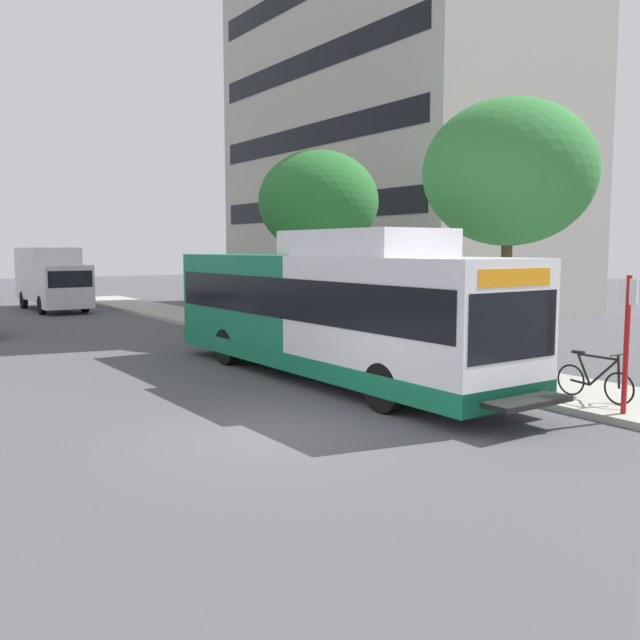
{
  "coord_description": "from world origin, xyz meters",
  "views": [
    {
      "loc": [
        -5.93,
        -10.02,
        3.24
      ],
      "look_at": [
        2.89,
        2.77,
        1.6
      ],
      "focal_mm": 38.43,
      "sensor_mm": 36.0,
      "label": 1
    }
  ],
  "objects_px": {
    "bus_stop_sign_pole": "(627,334)",
    "street_tree_near_stop": "(509,173)",
    "bicycle_parked": "(594,380)",
    "street_tree_mid_block": "(318,202)",
    "transit_bus": "(329,310)",
    "box_truck_background": "(52,277)"
  },
  "relations": [
    {
      "from": "bus_stop_sign_pole",
      "to": "street_tree_near_stop",
      "type": "xyz_separation_m",
      "value": [
        2.1,
        4.65,
        3.48
      ]
    },
    {
      "from": "street_tree_near_stop",
      "to": "street_tree_mid_block",
      "type": "distance_m",
      "value": 8.59
    },
    {
      "from": "bicycle_parked",
      "to": "street_tree_near_stop",
      "type": "distance_m",
      "value": 6.04
    },
    {
      "from": "transit_bus",
      "to": "box_truck_background",
      "type": "distance_m",
      "value": 23.57
    },
    {
      "from": "bus_stop_sign_pole",
      "to": "street_tree_near_stop",
      "type": "distance_m",
      "value": 6.17
    },
    {
      "from": "transit_bus",
      "to": "street_tree_mid_block",
      "type": "xyz_separation_m",
      "value": [
        4.27,
        6.67,
        3.16
      ]
    },
    {
      "from": "bicycle_parked",
      "to": "box_truck_background",
      "type": "height_order",
      "value": "box_truck_background"
    },
    {
      "from": "bicycle_parked",
      "to": "street_tree_near_stop",
      "type": "xyz_separation_m",
      "value": [
        1.52,
        3.65,
        4.57
      ]
    },
    {
      "from": "box_truck_background",
      "to": "transit_bus",
      "type": "bearing_deg",
      "value": -87.58
    },
    {
      "from": "street_tree_near_stop",
      "to": "street_tree_mid_block",
      "type": "bearing_deg",
      "value": 89.79
    },
    {
      "from": "bicycle_parked",
      "to": "street_tree_near_stop",
      "type": "bearing_deg",
      "value": 67.35
    },
    {
      "from": "bicycle_parked",
      "to": "street_tree_mid_block",
      "type": "distance_m",
      "value": 13.07
    },
    {
      "from": "street_tree_near_stop",
      "to": "box_truck_background",
      "type": "xyz_separation_m",
      "value": [
        -5.24,
        25.47,
        -3.39
      ]
    },
    {
      "from": "bicycle_parked",
      "to": "street_tree_mid_block",
      "type": "height_order",
      "value": "street_tree_mid_block"
    },
    {
      "from": "bus_stop_sign_pole",
      "to": "box_truck_background",
      "type": "xyz_separation_m",
      "value": [
        -3.14,
        30.12,
        0.09
      ]
    },
    {
      "from": "street_tree_near_stop",
      "to": "bicycle_parked",
      "type": "bearing_deg",
      "value": -112.65
    },
    {
      "from": "bus_stop_sign_pole",
      "to": "street_tree_near_stop",
      "type": "height_order",
      "value": "street_tree_near_stop"
    },
    {
      "from": "transit_bus",
      "to": "street_tree_mid_block",
      "type": "relative_size",
      "value": 1.87
    },
    {
      "from": "transit_bus",
      "to": "bicycle_parked",
      "type": "distance_m",
      "value": 6.3
    },
    {
      "from": "transit_bus",
      "to": "bicycle_parked",
      "type": "xyz_separation_m",
      "value": [
        2.72,
        -5.57,
        -1.14
      ]
    },
    {
      "from": "bus_stop_sign_pole",
      "to": "bicycle_parked",
      "type": "relative_size",
      "value": 1.48
    },
    {
      "from": "street_tree_mid_block",
      "to": "box_truck_background",
      "type": "distance_m",
      "value": 17.96
    }
  ]
}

